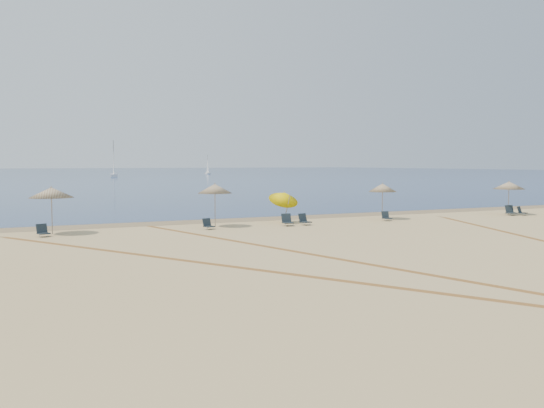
{
  "coord_description": "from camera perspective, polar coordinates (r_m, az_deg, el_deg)",
  "views": [
    {
      "loc": [
        -13.95,
        -11.18,
        3.8
      ],
      "look_at": [
        0.0,
        20.0,
        1.3
      ],
      "focal_mm": 37.07,
      "sensor_mm": 36.0,
      "label": 1
    }
  ],
  "objects": [
    {
      "name": "umbrella_4",
      "position": [
        38.56,
        11.16,
        1.64
      ],
      "size": [
        1.89,
        1.89,
        2.48
      ],
      "color": "gray",
      "rests_on": "ground"
    },
    {
      "name": "chair_8",
      "position": [
        44.72,
        23.99,
        -0.69
      ],
      "size": [
        0.72,
        0.77,
        0.64
      ],
      "rotation": [
        0.0,
        0.0,
        0.39
      ],
      "color": "black",
      "rests_on": "ground"
    },
    {
      "name": "umbrella_3",
      "position": [
        35.46,
        1.24,
        0.77
      ],
      "size": [
        1.88,
        1.93,
        2.37
      ],
      "color": "gray",
      "rests_on": "ground"
    },
    {
      "name": "wet_sand",
      "position": [
        38.03,
        -2.46,
        -1.55
      ],
      "size": [
        500.0,
        500.0,
        0.0
      ],
      "primitive_type": "plane",
      "color": "olive",
      "rests_on": "ground"
    },
    {
      "name": "chair_4",
      "position": [
        34.03,
        1.55,
        -1.68
      ],
      "size": [
        0.66,
        0.76,
        0.73
      ],
      "rotation": [
        0.0,
        0.0,
        -0.08
      ],
      "color": "black",
      "rests_on": "ground"
    },
    {
      "name": "umbrella_2",
      "position": [
        33.44,
        -5.82,
        1.56
      ],
      "size": [
        2.04,
        2.04,
        2.63
      ],
      "color": "gray",
      "rests_on": "ground"
    },
    {
      "name": "tire_tracks",
      "position": [
        24.11,
        9.7,
        -4.94
      ],
      "size": [
        53.89,
        40.22,
        0.0
      ],
      "color": "tan",
      "rests_on": "ground"
    },
    {
      "name": "chair_7",
      "position": [
        44.28,
        23.07,
        -0.65
      ],
      "size": [
        0.75,
        0.83,
        0.74
      ],
      "rotation": [
        0.0,
        0.0,
        -0.22
      ],
      "color": "black",
      "rests_on": "ground"
    },
    {
      "name": "chair_5",
      "position": [
        34.52,
        3.29,
        -1.63
      ],
      "size": [
        0.72,
        0.8,
        0.7
      ],
      "rotation": [
        0.0,
        0.0,
        0.24
      ],
      "color": "black",
      "rests_on": "ground"
    },
    {
      "name": "umbrella_5",
      "position": [
        44.78,
        22.93,
        1.76
      ],
      "size": [
        2.25,
        2.25,
        2.5
      ],
      "color": "gray",
      "rests_on": "ground"
    },
    {
      "name": "ocean",
      "position": [
        236.62,
        -20.74,
        2.99
      ],
      "size": [
        500.0,
        500.0,
        0.0
      ],
      "primitive_type": "plane",
      "color": "#0C2151",
      "rests_on": "ground"
    },
    {
      "name": "chair_6",
      "position": [
        37.75,
        11.52,
        -1.26
      ],
      "size": [
        0.57,
        0.65,
        0.61
      ],
      "rotation": [
        0.0,
        0.0,
        -0.11
      ],
      "color": "black",
      "rests_on": "ground"
    },
    {
      "name": "sailboat_2",
      "position": [
        196.35,
        -6.56,
        3.63
      ],
      "size": [
        1.51,
        4.52,
        6.62
      ],
      "rotation": [
        0.0,
        0.0,
        -0.09
      ],
      "color": "white",
      "rests_on": "ocean"
    },
    {
      "name": "sailboat_0",
      "position": [
        162.42,
        -15.79,
        3.77
      ],
      "size": [
        2.56,
        6.98,
        10.16
      ],
      "rotation": [
        0.0,
        0.0,
        -0.12
      ],
      "color": "white",
      "rests_on": "ocean"
    },
    {
      "name": "chair_2",
      "position": [
        31.31,
        -22.26,
        -2.56
      ],
      "size": [
        0.71,
        0.77,
        0.66
      ],
      "rotation": [
        0.0,
        0.0,
        0.3
      ],
      "color": "black",
      "rests_on": "ground"
    },
    {
      "name": "umbrella_1",
      "position": [
        32.04,
        -21.51,
        1.09
      ],
      "size": [
        2.3,
        2.3,
        2.57
      ],
      "color": "gray",
      "rests_on": "ground"
    },
    {
      "name": "chair_3",
      "position": [
        32.44,
        -6.52,
        -2.08
      ],
      "size": [
        0.65,
        0.72,
        0.62
      ],
      "rotation": [
        0.0,
        0.0,
        0.26
      ],
      "color": "black",
      "rests_on": "ground"
    }
  ]
}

